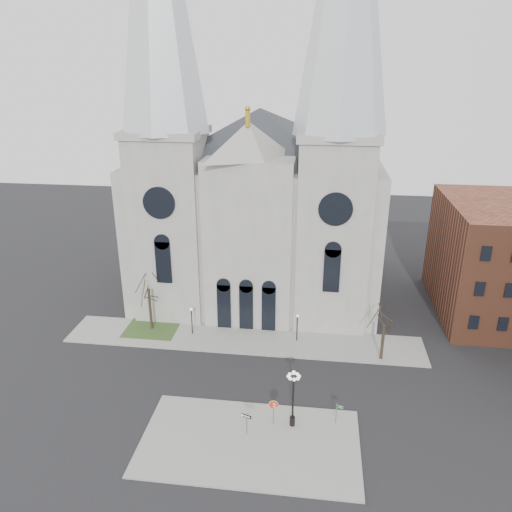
# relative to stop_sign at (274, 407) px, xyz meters

# --- Properties ---
(ground) EXTENTS (160.00, 160.00, 0.00)m
(ground) POSITION_rel_stop_sign_xyz_m (-4.72, 2.57, -1.89)
(ground) COLOR black
(ground) RESTS_ON ground
(sidewalk_near) EXTENTS (18.00, 10.00, 0.14)m
(sidewalk_near) POSITION_rel_stop_sign_xyz_m (-1.72, -2.43, -1.82)
(sidewalk_near) COLOR gray
(sidewalk_near) RESTS_ON ground
(sidewalk_far) EXTENTS (40.00, 6.00, 0.14)m
(sidewalk_far) POSITION_rel_stop_sign_xyz_m (-4.72, 13.57, -1.82)
(sidewalk_far) COLOR gray
(sidewalk_far) RESTS_ON ground
(grass_patch) EXTENTS (6.00, 5.00, 0.18)m
(grass_patch) POSITION_rel_stop_sign_xyz_m (-15.72, 14.57, -1.80)
(grass_patch) COLOR #2F4A20
(grass_patch) RESTS_ON ground
(cathedral) EXTENTS (33.00, 26.66, 54.00)m
(cathedral) POSITION_rel_stop_sign_xyz_m (-4.72, 25.43, 16.59)
(cathedral) COLOR gray
(cathedral) RESTS_ON ground
(bg_building_brick) EXTENTS (14.00, 18.00, 14.00)m
(bg_building_brick) POSITION_rel_stop_sign_xyz_m (25.28, 24.57, 5.11)
(bg_building_brick) COLOR brown
(bg_building_brick) RESTS_ON ground
(tree_left) EXTENTS (3.20, 3.20, 7.50)m
(tree_left) POSITION_rel_stop_sign_xyz_m (-15.72, 14.57, 3.70)
(tree_left) COLOR black
(tree_left) RESTS_ON ground
(tree_right) EXTENTS (3.20, 3.20, 6.00)m
(tree_right) POSITION_rel_stop_sign_xyz_m (10.28, 11.57, 2.58)
(tree_right) COLOR black
(tree_right) RESTS_ON ground
(ped_lamp_left) EXTENTS (0.32, 0.32, 3.26)m
(ped_lamp_left) POSITION_rel_stop_sign_xyz_m (-10.72, 14.07, 0.44)
(ped_lamp_left) COLOR black
(ped_lamp_left) RESTS_ON sidewalk_far
(ped_lamp_right) EXTENTS (0.32, 0.32, 3.26)m
(ped_lamp_right) POSITION_rel_stop_sign_xyz_m (1.28, 14.07, 0.44)
(ped_lamp_right) COLOR black
(ped_lamp_right) RESTS_ON sidewalk_far
(stop_sign) EXTENTS (0.84, 0.31, 2.44)m
(stop_sign) POSITION_rel_stop_sign_xyz_m (0.00, 0.00, 0.00)
(stop_sign) COLOR slate
(stop_sign) RESTS_ON sidewalk_near
(globe_lamp) EXTENTS (1.34, 1.34, 5.51)m
(globe_lamp) POSITION_rel_stop_sign_xyz_m (1.63, 0.05, 1.72)
(globe_lamp) COLOR black
(globe_lamp) RESTS_ON sidewalk_near
(one_way_sign) EXTENTS (0.89, 0.35, 2.13)m
(one_way_sign) POSITION_rel_stop_sign_xyz_m (-2.10, -1.58, -0.30)
(one_way_sign) COLOR slate
(one_way_sign) RESTS_ON sidewalk_near
(street_name_sign) EXTENTS (0.62, 0.17, 1.96)m
(street_name_sign) POSITION_rel_stop_sign_xyz_m (5.44, 0.85, -0.57)
(street_name_sign) COLOR slate
(street_name_sign) RESTS_ON sidewalk_near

